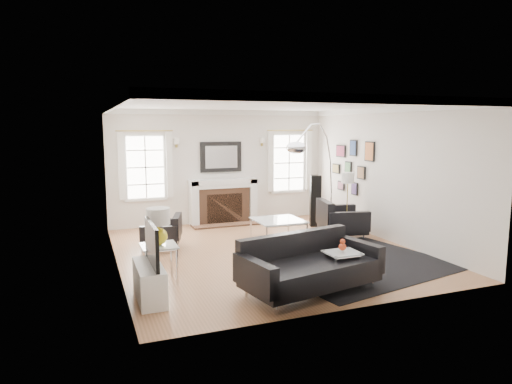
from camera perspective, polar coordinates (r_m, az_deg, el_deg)
name	(u,v)px	position (r m, az deg, el deg)	size (l,w,h in m)	color
floor	(266,252)	(8.89, 1.25, -7.45)	(6.00, 6.00, 0.00)	#9B6741
back_wall	(221,167)	(11.44, -4.44, 3.16)	(5.50, 0.04, 2.80)	silver
front_wall	(355,205)	(5.98, 12.25, -1.59)	(5.50, 0.04, 2.80)	silver
left_wall	(115,187)	(8.00, -17.27, 0.66)	(0.04, 6.00, 2.80)	silver
right_wall	(387,174)	(9.99, 16.05, 2.14)	(0.04, 6.00, 2.80)	silver
ceiling	(266,104)	(8.57, 1.31, 10.88)	(5.50, 6.00, 0.02)	white
crown_molding	(266,108)	(8.57, 1.31, 10.48)	(5.50, 6.00, 0.12)	white
fireplace	(223,202)	(11.35, -4.09, -1.24)	(1.70, 0.69, 1.11)	white
mantel_mirror	(221,157)	(11.38, -4.39, 4.40)	(1.05, 0.07, 0.75)	black
window_left	(145,167)	(11.00, -13.65, 3.06)	(1.24, 0.15, 1.62)	white
window_right	(289,163)	(12.04, 4.11, 3.70)	(1.24, 0.15, 1.62)	white
gallery_wall	(352,163)	(11.01, 11.88, 3.51)	(0.04, 1.73, 1.29)	black
tv_unit	(150,277)	(6.61, -13.14, -10.28)	(0.35, 1.00, 1.09)	white
area_rug	(354,263)	(8.32, 12.17, -8.70)	(3.14, 2.61, 0.01)	black
sofa	(308,267)	(6.78, 6.47, -9.27)	(2.22, 1.33, 0.68)	black
armchair_left	(164,233)	(9.26, -11.42, -5.04)	(0.93, 0.99, 0.55)	black
armchair_right	(339,221)	(10.04, 10.38, -3.54)	(1.09, 1.18, 0.68)	black
coffee_table	(278,221)	(9.72, 2.79, -3.64)	(0.98, 0.98, 0.44)	silver
side_table_left	(159,252)	(7.23, -12.02, -7.34)	(0.54, 0.54, 0.59)	silver
nesting_table	(342,260)	(6.99, 10.71, -8.29)	(0.50, 0.42, 0.55)	silver
gourd_lamp	(158,224)	(7.13, -12.12, -3.93)	(0.36, 0.36, 0.58)	yellow
orange_vase	(342,245)	(6.93, 10.76, -6.57)	(0.11, 0.11, 0.18)	red
arc_floor_lamp	(316,178)	(9.14, 7.45, 1.74)	(1.80, 1.67, 2.56)	silver
stick_floor_lamp	(348,181)	(10.21, 11.40, 1.35)	(0.28, 0.28, 1.40)	#A98E3A
speaker_tower	(315,201)	(11.10, 7.43, -1.10)	(0.25, 0.25, 1.24)	black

